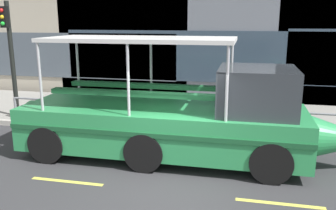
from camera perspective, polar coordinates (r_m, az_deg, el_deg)
ground_plane at (r=8.66m, az=0.74°, el=-11.82°), size 120.00×120.00×0.00m
sidewalk at (r=13.84m, az=5.49°, el=-1.68°), size 32.00×4.80×0.18m
curb_edge at (r=11.48m, az=3.93°, el=-4.87°), size 32.00×0.18×0.18m
lane_centreline at (r=8.09m, az=-0.22°, el=-13.72°), size 25.80×0.12×0.01m
curb_guardrail at (r=11.75m, az=0.46°, el=-1.25°), size 11.71×0.09×0.79m
traffic_light_pole at (r=14.02m, az=-23.97°, el=8.25°), size 0.24×0.46×4.16m
duck_tour_boat at (r=9.59m, az=2.28°, el=-2.39°), size 9.49×2.47×3.25m
pedestrian_near_bow at (r=12.27m, az=15.42°, el=0.71°), size 0.43×0.22×1.51m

